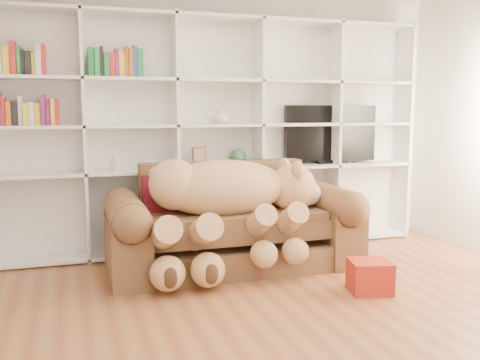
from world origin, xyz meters
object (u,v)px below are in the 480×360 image
object	(u,v)px
teddy_bear	(228,200)
gift_box	(370,276)
sofa	(233,228)
tv	(330,135)

from	to	relation	value
teddy_bear	gift_box	distance (m)	1.37
teddy_bear	gift_box	xyz separation A→B (m)	(0.95, -0.82, -0.54)
sofa	tv	bearing A→B (deg)	27.21
sofa	tv	xyz separation A→B (m)	(1.35, 0.69, 0.82)
gift_box	tv	size ratio (longest dim) A/B	0.29
sofa	teddy_bear	xyz separation A→B (m)	(-0.10, -0.19, 0.31)
sofa	teddy_bear	distance (m)	0.38
sofa	teddy_bear	size ratio (longest dim) A/B	1.32
sofa	gift_box	xyz separation A→B (m)	(0.85, -1.02, -0.23)
sofa	gift_box	size ratio (longest dim) A/B	7.14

